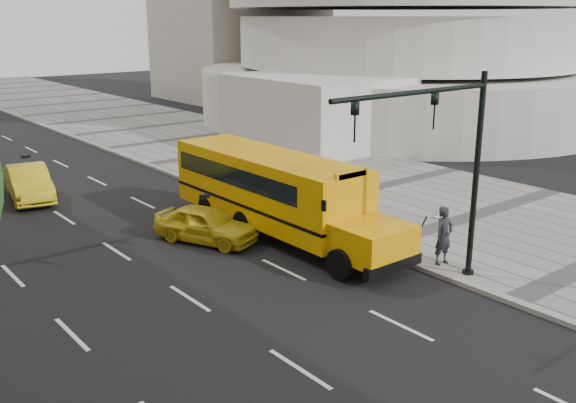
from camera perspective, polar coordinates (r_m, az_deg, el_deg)
ground at (r=23.66m, az=-12.81°, el=-3.81°), size 140.00×140.00×0.00m
sidewalk_museum at (r=30.52m, az=7.73°, el=1.12°), size 12.00×140.00×0.15m
curb_museum at (r=26.63m, az=-1.22°, el=-0.97°), size 0.30×140.00×0.15m
school_bus at (r=23.88m, az=-1.38°, el=1.23°), size 2.96×11.56×3.19m
taxi_near at (r=23.43m, az=-7.34°, el=-2.01°), size 3.00×4.20×1.33m
taxi_far at (r=30.85m, az=-22.04°, el=1.54°), size 2.38×4.82×1.52m
pedestrian at (r=21.27m, az=13.68°, el=-2.97°), size 0.73×0.51×1.92m
traffic_signal at (r=18.77m, az=14.07°, el=3.92°), size 6.18×0.36×6.40m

